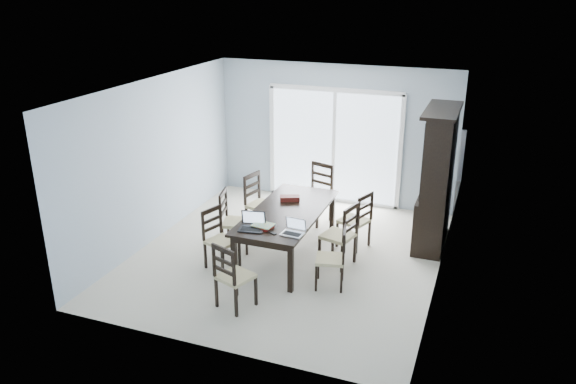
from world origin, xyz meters
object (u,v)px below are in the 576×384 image
chair_end_near (230,270)px  chair_end_far (318,186)px  dining_table (287,215)px  chair_right_near (337,251)px  game_box (290,198)px  laptop_silver (292,231)px  hot_tub (321,158)px  chair_left_mid (231,214)px  laptop_dark (251,226)px  chair_right_mid (344,229)px  cell_phone (273,233)px  chair_right_far (359,215)px  chair_left_far (257,196)px  chair_left_near (217,232)px  china_hutch (437,180)px

chair_end_near → chair_end_far: chair_end_far is taller
dining_table → chair_right_near: 1.16m
chair_right_near → game_box: bearing=33.1°
chair_end_near → laptop_silver: chair_end_near is taller
chair_end_far → game_box: 1.10m
chair_right_near → hot_tub: (-1.53, 4.18, -0.06)m
chair_end_far → laptop_silver: (0.34, -2.25, 0.17)m
chair_left_mid → game_box: chair_left_mid is taller
chair_end_near → laptop_silver: (0.51, 0.89, 0.24)m
chair_right_near → laptop_dark: chair_right_near is taller
chair_right_mid → cell_phone: (-0.79, -0.81, 0.16)m
chair_left_mid → chair_right_far: bearing=98.1°
laptop_silver → dining_table: bearing=119.6°
chair_right_mid → cell_phone: chair_right_mid is taller
hot_tub → chair_end_near: bearing=-85.4°
dining_table → laptop_silver: laptop_silver is taller
chair_left_far → laptop_dark: (0.58, -1.55, 0.21)m
hot_tub → chair_right_near: bearing=-69.9°
dining_table → chair_right_near: bearing=-33.8°
chair_right_near → hot_tub: 4.45m
laptop_silver → game_box: laptop_silver is taller
chair_left_far → chair_left_near: bearing=12.2°
chair_left_mid → chair_end_far: 1.82m
dining_table → hot_tub: 3.59m
china_hutch → chair_end_far: bearing=173.5°
chair_right_far → chair_left_mid: bearing=130.9°
dining_table → chair_right_near: chair_right_near is taller
china_hutch → chair_left_far: china_hutch is taller
laptop_dark → laptop_silver: 0.59m
chair_left_far → hot_tub: 2.82m
chair_right_far → chair_right_mid: bearing=-166.2°
chair_left_near → chair_right_near: bearing=109.3°
chair_left_near → chair_left_mid: chair_left_mid is taller
chair_left_mid → china_hutch: bearing=101.5°
dining_table → chair_end_near: size_ratio=2.07×
chair_right_near → hot_tub: size_ratio=0.52×
dining_table → chair_left_far: bearing=138.0°
chair_left_far → game_box: 0.80m
chair_left_near → cell_phone: (0.94, -0.16, 0.21)m
chair_left_far → laptop_silver: bearing=51.7°
game_box → chair_right_near: bearing=-44.2°
chair_left_near → chair_right_near: size_ratio=1.03×
chair_left_mid → chair_left_far: 0.82m
dining_table → chair_right_far: 1.15m
chair_right_far → laptop_silver: size_ratio=3.39×
chair_right_far → chair_end_near: bearing=174.2°
chair_left_far → chair_right_far: 1.77m
chair_left_near → chair_left_far: 1.40m
chair_right_far → china_hutch: bearing=-40.2°
cell_phone → chair_end_near: bearing=-82.0°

